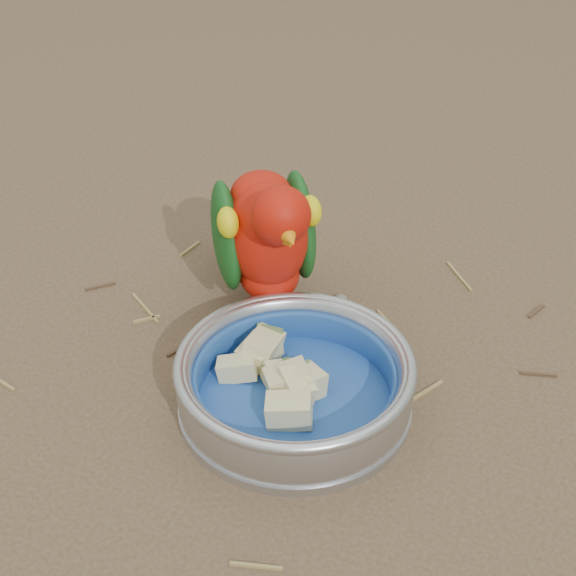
% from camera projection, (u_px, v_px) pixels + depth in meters
% --- Properties ---
extents(ground, '(60.00, 60.00, 0.00)m').
position_uv_depth(ground, '(297.00, 434.00, 0.84)').
color(ground, brown).
extents(food_bowl, '(0.23, 0.23, 0.02)m').
position_uv_depth(food_bowl, '(295.00, 402.00, 0.87)').
color(food_bowl, '#B2B2BA').
rests_on(food_bowl, ground).
extents(bowl_wall, '(0.23, 0.23, 0.04)m').
position_uv_depth(bowl_wall, '(295.00, 379.00, 0.85)').
color(bowl_wall, '#B2B2BA').
rests_on(bowl_wall, food_bowl).
extents(fruit_wedges, '(0.14, 0.14, 0.03)m').
position_uv_depth(fruit_wedges, '(295.00, 385.00, 0.85)').
color(fruit_wedges, beige).
rests_on(fruit_wedges, food_bowl).
extents(lory_parrot, '(0.23, 0.25, 0.19)m').
position_uv_depth(lory_parrot, '(267.00, 247.00, 0.94)').
color(lory_parrot, '#B11307').
rests_on(lory_parrot, ground).
extents(ground_debris, '(0.90, 0.80, 0.01)m').
position_uv_depth(ground_debris, '(311.00, 425.00, 0.85)').
color(ground_debris, olive).
rests_on(ground_debris, ground).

